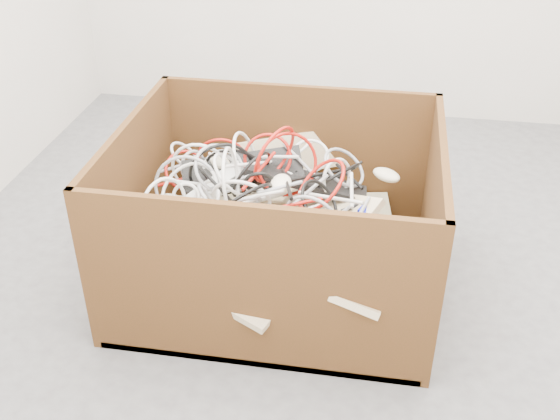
% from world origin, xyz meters
% --- Properties ---
extents(ground, '(3.00, 3.00, 0.00)m').
position_xyz_m(ground, '(0.00, 0.00, 0.00)').
color(ground, '#4C4C4E').
rests_on(ground, ground).
extents(cardboard_box, '(1.09, 0.91, 0.61)m').
position_xyz_m(cardboard_box, '(-0.14, -0.12, 0.16)').
color(cardboard_box, '#3B290E').
rests_on(cardboard_box, ground).
extents(keyboard_pile, '(0.98, 1.00, 0.36)m').
position_xyz_m(keyboard_pile, '(-0.10, -0.09, 0.28)').
color(keyboard_pile, beige).
rests_on(keyboard_pile, cardboard_box).
extents(mice_scatter, '(0.91, 0.61, 0.21)m').
position_xyz_m(mice_scatter, '(-0.17, -0.14, 0.35)').
color(mice_scatter, beige).
rests_on(mice_scatter, keyboard_pile).
extents(power_strip_left, '(0.25, 0.30, 0.14)m').
position_xyz_m(power_strip_left, '(-0.38, -0.13, 0.36)').
color(power_strip_left, white).
rests_on(power_strip_left, keyboard_pile).
extents(power_strip_right, '(0.31, 0.17, 0.10)m').
position_xyz_m(power_strip_right, '(-0.39, -0.38, 0.35)').
color(power_strip_right, white).
rests_on(power_strip_right, keyboard_pile).
extents(vga_plug, '(0.06, 0.06, 0.03)m').
position_xyz_m(vga_plug, '(0.18, -0.18, 0.37)').
color(vga_plug, '#0B14AF').
rests_on(vga_plug, keyboard_pile).
extents(cable_tangle, '(0.85, 0.75, 0.43)m').
position_xyz_m(cable_tangle, '(-0.25, -0.13, 0.41)').
color(cable_tangle, black).
rests_on(cable_tangle, keyboard_pile).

